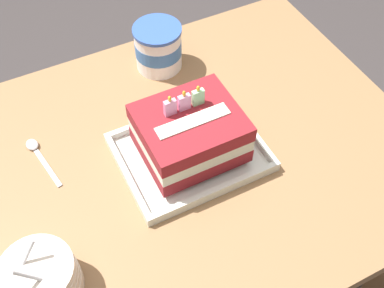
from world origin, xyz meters
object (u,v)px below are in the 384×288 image
object	(u,v)px
foil_tray	(190,153)
birthday_cake	(190,133)
serving_spoon_near_tray	(36,150)
bowl_stack	(41,279)
ice_cream_tub	(158,47)

from	to	relation	value
foil_tray	birthday_cake	distance (m)	0.07
foil_tray	serving_spoon_near_tray	size ratio (longest dim) A/B	2.02
bowl_stack	serving_spoon_near_tray	xyz separation A→B (m)	(0.07, 0.30, -0.03)
bowl_stack	birthday_cake	bearing A→B (deg)	22.45
bowl_stack	ice_cream_tub	distance (m)	0.60
bowl_stack	ice_cream_tub	xyz separation A→B (m)	(0.41, 0.43, 0.02)
birthday_cake	ice_cream_tub	distance (m)	0.29
birthday_cake	serving_spoon_near_tray	world-z (taller)	birthday_cake
birthday_cake	serving_spoon_near_tray	xyz separation A→B (m)	(-0.29, 0.16, -0.07)
ice_cream_tub	foil_tray	bearing A→B (deg)	-101.48
bowl_stack	ice_cream_tub	size ratio (longest dim) A/B	1.15
bowl_stack	serving_spoon_near_tray	world-z (taller)	bowl_stack
birthday_cake	serving_spoon_near_tray	size ratio (longest dim) A/B	1.36
birthday_cake	bowl_stack	xyz separation A→B (m)	(-0.36, -0.15, -0.03)
ice_cream_tub	serving_spoon_near_tray	bearing A→B (deg)	-159.44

